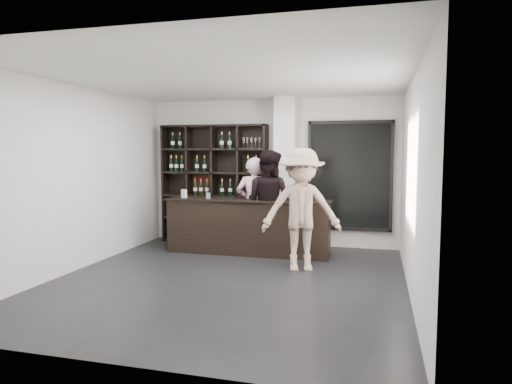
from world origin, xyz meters
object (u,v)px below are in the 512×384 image
(wine_shelf, at_px, (214,184))
(customer, at_px, (301,209))
(tasting_counter, at_px, (248,226))
(taster_black, at_px, (268,202))
(taster_pink, at_px, (254,205))

(wine_shelf, height_order, customer, wine_shelf)
(wine_shelf, relative_size, tasting_counter, 0.79)
(taster_black, distance_m, customer, 1.24)
(tasting_counter, height_order, taster_pink, taster_pink)
(wine_shelf, height_order, tasting_counter, wine_shelf)
(taster_pink, relative_size, customer, 0.92)
(customer, bearing_deg, taster_black, 113.44)
(tasting_counter, height_order, customer, customer)
(wine_shelf, relative_size, taster_black, 1.27)
(taster_pink, bearing_deg, tasting_counter, 58.98)
(tasting_counter, relative_size, taster_pink, 1.73)
(wine_shelf, distance_m, tasting_counter, 1.43)
(taster_black, bearing_deg, taster_pink, -2.46)
(taster_black, relative_size, customer, 0.98)
(wine_shelf, height_order, taster_black, wine_shelf)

